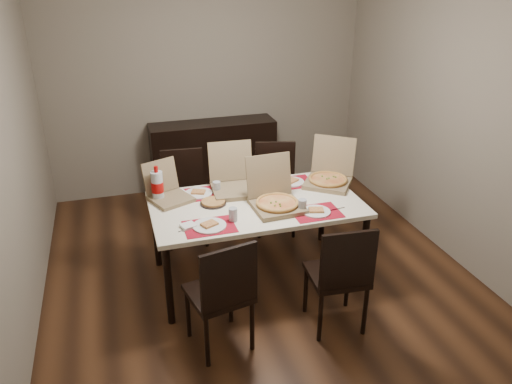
{
  "coord_description": "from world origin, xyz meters",
  "views": [
    {
      "loc": [
        -1.14,
        -3.87,
        2.64
      ],
      "look_at": [
        -0.03,
        -0.16,
        0.85
      ],
      "focal_mm": 35.0,
      "sensor_mm": 36.0,
      "label": 1
    }
  ],
  "objects_px": {
    "dining_table": "(256,209)",
    "chair_far_right": "(276,183)",
    "chair_far_left": "(184,192)",
    "dip_bowl": "(257,192)",
    "sideboard": "(214,158)",
    "chair_near_left": "(223,292)",
    "chair_near_right": "(340,274)",
    "soda_bottle": "(157,186)",
    "pizza_box_center": "(276,200)"
  },
  "relations": [
    {
      "from": "chair_near_left",
      "to": "soda_bottle",
      "type": "bearing_deg",
      "value": 104.8
    },
    {
      "from": "chair_far_left",
      "to": "chair_far_right",
      "type": "height_order",
      "value": "same"
    },
    {
      "from": "chair_near_right",
      "to": "chair_far_right",
      "type": "bearing_deg",
      "value": 87.65
    },
    {
      "from": "chair_near_right",
      "to": "chair_far_left",
      "type": "height_order",
      "value": "same"
    },
    {
      "from": "chair_near_left",
      "to": "chair_far_left",
      "type": "distance_m",
      "value": 1.76
    },
    {
      "from": "dining_table",
      "to": "pizza_box_center",
      "type": "height_order",
      "value": "pizza_box_center"
    },
    {
      "from": "sideboard",
      "to": "chair_near_left",
      "type": "distance_m",
      "value": 2.84
    },
    {
      "from": "chair_near_left",
      "to": "chair_far_right",
      "type": "bearing_deg",
      "value": 60.33
    },
    {
      "from": "chair_far_left",
      "to": "pizza_box_center",
      "type": "bearing_deg",
      "value": -59.11
    },
    {
      "from": "chair_near_left",
      "to": "pizza_box_center",
      "type": "height_order",
      "value": "pizza_box_center"
    },
    {
      "from": "dining_table",
      "to": "soda_bottle",
      "type": "bearing_deg",
      "value": 160.24
    },
    {
      "from": "sideboard",
      "to": "chair_far_right",
      "type": "relative_size",
      "value": 1.61
    },
    {
      "from": "chair_near_left",
      "to": "dip_bowl",
      "type": "distance_m",
      "value": 1.2
    },
    {
      "from": "chair_far_right",
      "to": "pizza_box_center",
      "type": "bearing_deg",
      "value": -108.83
    },
    {
      "from": "chair_near_right",
      "to": "sideboard",
      "type": "bearing_deg",
      "value": 97.4
    },
    {
      "from": "chair_near_left",
      "to": "pizza_box_center",
      "type": "xyz_separation_m",
      "value": [
        0.64,
        0.72,
        0.3
      ]
    },
    {
      "from": "soda_bottle",
      "to": "chair_near_left",
      "type": "bearing_deg",
      "value": -75.2
    },
    {
      "from": "chair_near_left",
      "to": "dip_bowl",
      "type": "relative_size",
      "value": 8.16
    },
    {
      "from": "dip_bowl",
      "to": "chair_near_right",
      "type": "bearing_deg",
      "value": -72.62
    },
    {
      "from": "pizza_box_center",
      "to": "chair_near_left",
      "type": "bearing_deg",
      "value": -131.45
    },
    {
      "from": "dip_bowl",
      "to": "sideboard",
      "type": "bearing_deg",
      "value": 91.1
    },
    {
      "from": "chair_near_right",
      "to": "pizza_box_center",
      "type": "bearing_deg",
      "value": 109.42
    },
    {
      "from": "sideboard",
      "to": "chair_near_left",
      "type": "xyz_separation_m",
      "value": [
        -0.54,
        -2.79,
        0.06
      ]
    },
    {
      "from": "chair_far_left",
      "to": "sideboard",
      "type": "bearing_deg",
      "value": 62.99
    },
    {
      "from": "pizza_box_center",
      "to": "soda_bottle",
      "type": "distance_m",
      "value": 1.03
    },
    {
      "from": "pizza_box_center",
      "to": "soda_bottle",
      "type": "xyz_separation_m",
      "value": [
        -0.94,
        0.42,
        0.07
      ]
    },
    {
      "from": "sideboard",
      "to": "dining_table",
      "type": "distance_m",
      "value": 1.95
    },
    {
      "from": "sideboard",
      "to": "chair_far_right",
      "type": "distance_m",
      "value": 1.17
    },
    {
      "from": "pizza_box_center",
      "to": "chair_far_right",
      "type": "bearing_deg",
      "value": 71.17
    },
    {
      "from": "sideboard",
      "to": "dip_bowl",
      "type": "height_order",
      "value": "sideboard"
    },
    {
      "from": "chair_near_right",
      "to": "chair_far_left",
      "type": "relative_size",
      "value": 1.0
    },
    {
      "from": "pizza_box_center",
      "to": "sideboard",
      "type": "bearing_deg",
      "value": 92.79
    },
    {
      "from": "chair_far_right",
      "to": "chair_far_left",
      "type": "bearing_deg",
      "value": 176.68
    },
    {
      "from": "chair_far_right",
      "to": "chair_near_right",
      "type": "bearing_deg",
      "value": -92.35
    },
    {
      "from": "chair_far_left",
      "to": "dining_table",
      "type": "bearing_deg",
      "value": -61.88
    },
    {
      "from": "sideboard",
      "to": "soda_bottle",
      "type": "distance_m",
      "value": 1.9
    },
    {
      "from": "chair_near_left",
      "to": "chair_far_right",
      "type": "xyz_separation_m",
      "value": [
        0.97,
        1.71,
        0.0
      ]
    },
    {
      "from": "dip_bowl",
      "to": "chair_far_right",
      "type": "bearing_deg",
      "value": 59.16
    },
    {
      "from": "sideboard",
      "to": "chair_far_right",
      "type": "bearing_deg",
      "value": -67.97
    },
    {
      "from": "dining_table",
      "to": "soda_bottle",
      "type": "distance_m",
      "value": 0.87
    },
    {
      "from": "chair_near_right",
      "to": "chair_far_right",
      "type": "distance_m",
      "value": 1.74
    },
    {
      "from": "chair_far_left",
      "to": "soda_bottle",
      "type": "xyz_separation_m",
      "value": [
        -0.31,
        -0.63,
        0.37
      ]
    },
    {
      "from": "dining_table",
      "to": "chair_far_right",
      "type": "distance_m",
      "value": 0.99
    },
    {
      "from": "sideboard",
      "to": "soda_bottle",
      "type": "height_order",
      "value": "soda_bottle"
    },
    {
      "from": "dining_table",
      "to": "chair_near_left",
      "type": "xyz_separation_m",
      "value": [
        -0.5,
        -0.85,
        -0.17
      ]
    },
    {
      "from": "sideboard",
      "to": "dining_table",
      "type": "xyz_separation_m",
      "value": [
        -0.03,
        -1.94,
        0.23
      ]
    },
    {
      "from": "dip_bowl",
      "to": "chair_far_left",
      "type": "bearing_deg",
      "value": 127.24
    },
    {
      "from": "sideboard",
      "to": "chair_near_right",
      "type": "xyz_separation_m",
      "value": [
        0.37,
        -2.82,
        0.06
      ]
    },
    {
      "from": "chair_far_left",
      "to": "soda_bottle",
      "type": "bearing_deg",
      "value": -116.53
    },
    {
      "from": "chair_far_left",
      "to": "dip_bowl",
      "type": "distance_m",
      "value": 0.95
    }
  ]
}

